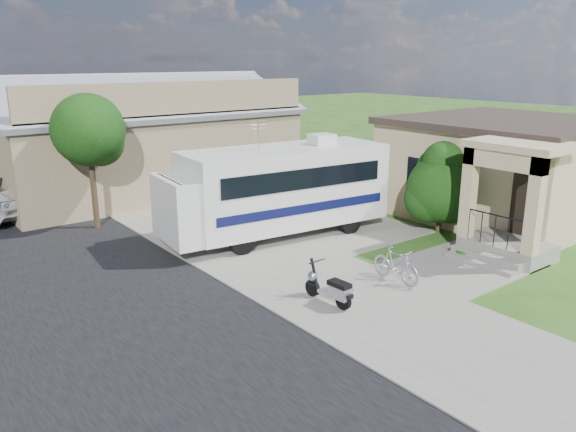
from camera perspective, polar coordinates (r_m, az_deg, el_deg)
ground at (r=14.99m, az=7.43°, el=-6.53°), size 120.00×120.00×0.00m
sidewalk_slab at (r=22.35m, az=-12.90°, el=0.77°), size 4.00×80.00×0.06m
driveway_slab at (r=19.08m, az=1.07°, el=-1.40°), size 7.00×6.00×0.05m
walk_slab at (r=16.57m, az=17.30°, el=-4.83°), size 4.00×3.00×0.05m
house at (r=22.21m, az=21.40°, el=4.61°), size 9.47×7.80×3.54m
warehouse at (r=25.93m, az=-14.92°, el=7.10°), size 12.50×8.40×5.04m
street_tree_a at (r=19.90m, az=-19.38°, el=7.94°), size 2.44×2.40×4.58m
street_tree_b at (r=29.50m, az=-25.82°, el=9.82°), size 2.44×2.40×4.73m
motorhome at (r=18.02m, az=-1.08°, el=2.88°), size 7.64×3.09×3.81m
shrub at (r=19.35m, az=15.24°, el=3.01°), size 2.50×2.38×3.06m
scooter at (r=13.29m, az=4.39°, el=-7.38°), size 0.51×1.47×0.97m
bicycle at (r=14.79m, az=10.88°, el=-5.08°), size 0.46×1.55×0.93m
garden_hose at (r=17.27m, az=17.38°, el=-3.76°), size 0.42×0.42×0.19m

